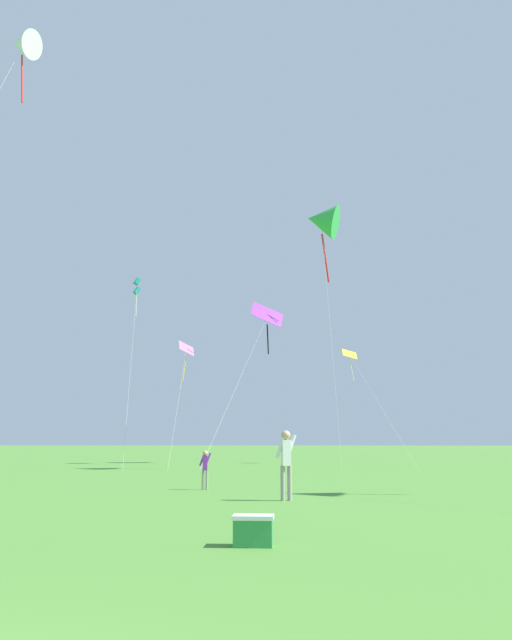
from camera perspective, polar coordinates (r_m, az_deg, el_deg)
The scene contains 9 objects.
kite_purple_streamer at distance 45.70m, azimuth 0.93°, elevation -0.14°, with size 4.18×10.95×11.23m.
kite_pink_low at distance 44.09m, azimuth -6.16°, elevation -3.13°, with size 1.55×11.05×8.20m.
kite_white_distant at distance 40.83m, azimuth -19.66°, elevation 21.68°, with size 4.07×10.01×23.81m.
kite_green_small at distance 37.30m, azimuth 5.75°, elevation 8.62°, with size 2.36×5.42×14.82m.
kite_yellow_diamond at distance 44.77m, azimuth 8.42°, elevation -3.59°, with size 3.02×11.36×7.74m.
kite_teal_box at distance 46.30m, azimuth -10.34°, elevation 2.73°, with size 2.39×9.97×12.71m.
person_child_small at distance 21.06m, azimuth -4.46°, elevation -12.57°, with size 0.39×0.16×1.20m.
person_near_tree at distance 17.22m, azimuth 2.63°, elevation -11.93°, with size 0.57×0.25×1.77m.
picnic_cooler at distance 10.00m, azimuth -0.25°, elevation -17.85°, with size 0.60×0.40×0.44m.
Camera 1 is at (2.86, -3.02, 1.51)m, focal length 36.73 mm.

